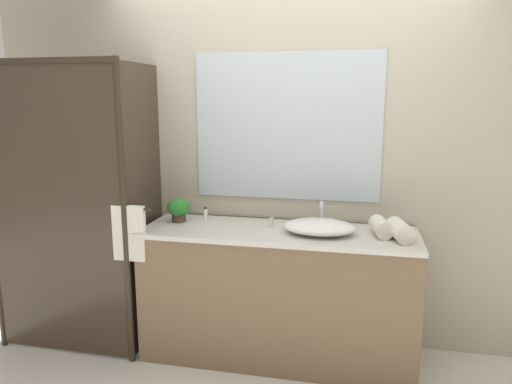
{
  "coord_description": "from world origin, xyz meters",
  "views": [
    {
      "loc": [
        0.49,
        -2.95,
        1.75
      ],
      "look_at": [
        -0.15,
        0.0,
        1.15
      ],
      "focal_mm": 33.18,
      "sensor_mm": 36.0,
      "label": 1
    }
  ],
  "objects_px": {
    "amenity_bottle_lotion": "(206,214)",
    "rolled_towel_near_edge": "(400,230)",
    "sink_basin": "(319,227)",
    "rolled_towel_middle": "(381,227)",
    "amenity_bottle_conditioner": "(271,222)",
    "potted_plant": "(178,209)",
    "faucet": "(322,218)"
  },
  "relations": [
    {
      "from": "amenity_bottle_lotion",
      "to": "rolled_towel_near_edge",
      "type": "relative_size",
      "value": 0.39
    },
    {
      "from": "sink_basin",
      "to": "rolled_towel_middle",
      "type": "bearing_deg",
      "value": 5.62
    },
    {
      "from": "amenity_bottle_conditioner",
      "to": "rolled_towel_near_edge",
      "type": "relative_size",
      "value": 0.33
    },
    {
      "from": "potted_plant",
      "to": "amenity_bottle_conditioner",
      "type": "height_order",
      "value": "potted_plant"
    },
    {
      "from": "sink_basin",
      "to": "rolled_towel_middle",
      "type": "distance_m",
      "value": 0.38
    },
    {
      "from": "faucet",
      "to": "potted_plant",
      "type": "relative_size",
      "value": 1.07
    },
    {
      "from": "sink_basin",
      "to": "potted_plant",
      "type": "height_order",
      "value": "potted_plant"
    },
    {
      "from": "potted_plant",
      "to": "amenity_bottle_conditioner",
      "type": "distance_m",
      "value": 0.66
    },
    {
      "from": "faucet",
      "to": "potted_plant",
      "type": "height_order",
      "value": "faucet"
    },
    {
      "from": "potted_plant",
      "to": "rolled_towel_middle",
      "type": "distance_m",
      "value": 1.37
    },
    {
      "from": "amenity_bottle_conditioner",
      "to": "faucet",
      "type": "bearing_deg",
      "value": 16.34
    },
    {
      "from": "sink_basin",
      "to": "rolled_towel_middle",
      "type": "relative_size",
      "value": 2.13
    },
    {
      "from": "faucet",
      "to": "rolled_towel_middle",
      "type": "distance_m",
      "value": 0.41
    },
    {
      "from": "potted_plant",
      "to": "rolled_towel_near_edge",
      "type": "relative_size",
      "value": 0.67
    },
    {
      "from": "amenity_bottle_lotion",
      "to": "rolled_towel_middle",
      "type": "relative_size",
      "value": 0.44
    },
    {
      "from": "potted_plant",
      "to": "amenity_bottle_lotion",
      "type": "xyz_separation_m",
      "value": [
        0.17,
        0.07,
        -0.05
      ]
    },
    {
      "from": "faucet",
      "to": "rolled_towel_middle",
      "type": "bearing_deg",
      "value": -20.18
    },
    {
      "from": "sink_basin",
      "to": "amenity_bottle_conditioner",
      "type": "distance_m",
      "value": 0.34
    },
    {
      "from": "faucet",
      "to": "rolled_towel_middle",
      "type": "relative_size",
      "value": 0.81
    },
    {
      "from": "amenity_bottle_conditioner",
      "to": "rolled_towel_middle",
      "type": "height_order",
      "value": "rolled_towel_middle"
    },
    {
      "from": "faucet",
      "to": "amenity_bottle_conditioner",
      "type": "height_order",
      "value": "faucet"
    },
    {
      "from": "amenity_bottle_lotion",
      "to": "faucet",
      "type": "bearing_deg",
      "value": 1.06
    },
    {
      "from": "sink_basin",
      "to": "amenity_bottle_lotion",
      "type": "distance_m",
      "value": 0.83
    },
    {
      "from": "rolled_towel_near_edge",
      "to": "amenity_bottle_lotion",
      "type": "bearing_deg",
      "value": 171.75
    },
    {
      "from": "amenity_bottle_conditioner",
      "to": "rolled_towel_near_edge",
      "type": "distance_m",
      "value": 0.83
    },
    {
      "from": "sink_basin",
      "to": "potted_plant",
      "type": "relative_size",
      "value": 2.83
    },
    {
      "from": "sink_basin",
      "to": "amenity_bottle_lotion",
      "type": "xyz_separation_m",
      "value": [
        -0.81,
        0.16,
        0.0
      ]
    },
    {
      "from": "faucet",
      "to": "amenity_bottle_lotion",
      "type": "xyz_separation_m",
      "value": [
        -0.81,
        -0.02,
        -0.01
      ]
    },
    {
      "from": "amenity_bottle_lotion",
      "to": "rolled_towel_middle",
      "type": "xyz_separation_m",
      "value": [
        1.2,
        -0.13,
        0.01
      ]
    },
    {
      "from": "amenity_bottle_lotion",
      "to": "rolled_towel_near_edge",
      "type": "height_order",
      "value": "rolled_towel_near_edge"
    },
    {
      "from": "sink_basin",
      "to": "amenity_bottle_conditioner",
      "type": "bearing_deg",
      "value": 165.93
    },
    {
      "from": "amenity_bottle_conditioner",
      "to": "rolled_towel_middle",
      "type": "bearing_deg",
      "value": -3.58
    }
  ]
}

